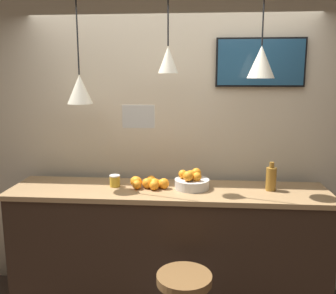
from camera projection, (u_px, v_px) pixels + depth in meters
back_wall at (172, 135)px, 3.39m from camera, size 8.00×0.06×2.90m
service_counter at (168, 249)px, 3.16m from camera, size 2.61×0.59×1.07m
fruit_bowl at (192, 181)px, 3.06m from camera, size 0.28×0.28×0.16m
orange_pile at (149, 183)px, 3.09m from camera, size 0.33×0.22×0.09m
juice_bottle at (271, 178)px, 3.01m from camera, size 0.08×0.08×0.23m
spread_jar at (115, 181)px, 3.12m from camera, size 0.09×0.09×0.10m
pendant_lamp_left at (80, 89)px, 2.97m from camera, size 0.20×0.20×1.04m
pendant_lamp_middle at (168, 59)px, 2.87m from camera, size 0.16×0.16×0.80m
pendant_lamp_right at (261, 62)px, 2.82m from camera, size 0.21×0.21×0.84m
mounted_tv at (260, 62)px, 3.15m from camera, size 0.75×0.04×0.41m
hanging_menu_board at (138, 116)px, 2.75m from camera, size 0.24×0.01×0.17m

